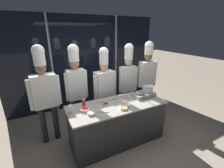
% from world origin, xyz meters
% --- Properties ---
extents(ground_plane, '(24.00, 24.00, 0.00)m').
position_xyz_m(ground_plane, '(0.00, 0.00, 0.00)').
color(ground_plane, gray).
extents(window_wall_back, '(4.61, 0.09, 2.70)m').
position_xyz_m(window_wall_back, '(0.00, 1.99, 1.35)').
color(window_wall_back, black).
rests_on(window_wall_back, ground_plane).
extents(demo_counter, '(1.99, 0.79, 0.88)m').
position_xyz_m(demo_counter, '(0.00, 0.00, 0.44)').
color(demo_counter, '#2D2D30').
rests_on(demo_counter, ground_plane).
extents(portable_stove, '(0.49, 0.32, 0.10)m').
position_xyz_m(portable_stove, '(0.71, 0.08, 0.93)').
color(portable_stove, '#B2B5BA').
rests_on(portable_stove, demo_counter).
extents(frying_pan, '(0.26, 0.45, 0.05)m').
position_xyz_m(frying_pan, '(0.59, 0.07, 1.00)').
color(frying_pan, '#38332D').
rests_on(frying_pan, portable_stove).
extents(stock_pot, '(0.25, 0.23, 0.13)m').
position_xyz_m(stock_pot, '(0.82, 0.08, 1.05)').
color(stock_pot, '#B7BABF').
rests_on(stock_pot, portable_stove).
extents(squeeze_bottle_chili, '(0.06, 0.06, 0.18)m').
position_xyz_m(squeeze_bottle_chili, '(-0.63, 0.22, 0.97)').
color(squeeze_bottle_chili, red).
rests_on(squeeze_bottle_chili, demo_counter).
extents(squeeze_bottle_clear, '(0.07, 0.07, 0.19)m').
position_xyz_m(squeeze_bottle_clear, '(-0.92, 0.07, 0.97)').
color(squeeze_bottle_clear, white).
rests_on(squeeze_bottle_clear, demo_counter).
extents(prep_bowl_chili_flakes, '(0.10, 0.10, 0.05)m').
position_xyz_m(prep_bowl_chili_flakes, '(0.30, 0.16, 0.91)').
color(prep_bowl_chili_flakes, white).
rests_on(prep_bowl_chili_flakes, demo_counter).
extents(prep_bowl_ginger, '(0.14, 0.14, 0.05)m').
position_xyz_m(prep_bowl_ginger, '(-0.61, -0.15, 0.91)').
color(prep_bowl_ginger, white).
rests_on(prep_bowl_ginger, demo_counter).
extents(prep_bowl_bell_pepper, '(0.17, 0.17, 0.05)m').
position_xyz_m(prep_bowl_bell_pepper, '(-0.67, 0.02, 0.91)').
color(prep_bowl_bell_pepper, white).
rests_on(prep_bowl_bell_pepper, demo_counter).
extents(prep_bowl_chicken, '(0.12, 0.12, 0.05)m').
position_xyz_m(prep_bowl_chicken, '(0.14, -0.05, 0.91)').
color(prep_bowl_chicken, white).
rests_on(prep_bowl_chicken, demo_counter).
extents(prep_bowl_carrots, '(0.14, 0.14, 0.04)m').
position_xyz_m(prep_bowl_carrots, '(0.00, -0.24, 0.91)').
color(prep_bowl_carrots, white).
rests_on(prep_bowl_carrots, demo_counter).
extents(prep_bowl_rice, '(0.11, 0.11, 0.05)m').
position_xyz_m(prep_bowl_rice, '(0.13, -0.19, 0.91)').
color(prep_bowl_rice, white).
rests_on(prep_bowl_rice, demo_counter).
extents(prep_bowl_shrimp, '(0.11, 0.11, 0.05)m').
position_xyz_m(prep_bowl_shrimp, '(0.23, 0.25, 0.91)').
color(prep_bowl_shrimp, white).
rests_on(prep_bowl_shrimp, demo_counter).
extents(prep_bowl_soy_glaze, '(0.14, 0.14, 0.04)m').
position_xyz_m(prep_bowl_soy_glaze, '(-0.23, 0.07, 0.90)').
color(prep_bowl_soy_glaze, white).
rests_on(prep_bowl_soy_glaze, demo_counter).
extents(prep_bowl_mushrooms, '(0.14, 0.14, 0.03)m').
position_xyz_m(prep_bowl_mushrooms, '(-0.27, 0.25, 0.90)').
color(prep_bowl_mushrooms, white).
rests_on(prep_bowl_mushrooms, demo_counter).
extents(serving_spoon_slotted, '(0.22, 0.14, 0.02)m').
position_xyz_m(serving_spoon_slotted, '(-0.36, -0.17, 0.89)').
color(serving_spoon_slotted, '#B2B5BA').
rests_on(serving_spoon_slotted, demo_counter).
extents(serving_spoon_solid, '(0.23, 0.05, 0.02)m').
position_xyz_m(serving_spoon_solid, '(0.03, 0.23, 0.89)').
color(serving_spoon_solid, olive).
rests_on(serving_spoon_solid, demo_counter).
extents(chef_head, '(0.59, 0.27, 2.05)m').
position_xyz_m(chef_head, '(-1.28, 0.66, 1.18)').
color(chef_head, '#232326').
rests_on(chef_head, ground_plane).
extents(chef_sous, '(0.50, 0.22, 2.03)m').
position_xyz_m(chef_sous, '(-0.64, 0.73, 1.23)').
color(chef_sous, '#2D3856').
rests_on(chef_sous, ground_plane).
extents(chef_line, '(0.59, 0.30, 1.95)m').
position_xyz_m(chef_line, '(0.00, 0.65, 1.10)').
color(chef_line, '#232326').
rests_on(chef_line, ground_plane).
extents(chef_pastry, '(0.54, 0.24, 1.99)m').
position_xyz_m(chef_pastry, '(0.68, 0.71, 1.15)').
color(chef_pastry, '#2D3856').
rests_on(chef_pastry, ground_plane).
extents(chef_apprentice, '(0.56, 0.24, 2.03)m').
position_xyz_m(chef_apprentice, '(1.28, 0.69, 1.20)').
color(chef_apprentice, '#4C4C51').
rests_on(chef_apprentice, ground_plane).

